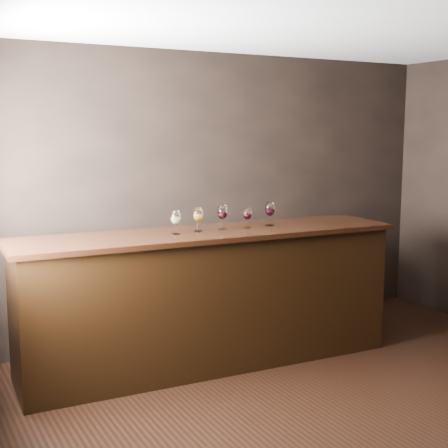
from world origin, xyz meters
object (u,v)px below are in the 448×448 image
bar_counter (209,301)px  glass_white (176,218)px  glass_red_a (222,212)px  glass_red_b (247,214)px  glass_red_c (270,210)px  glass_amber (198,215)px  back_bar_shelf (203,290)px

bar_counter → glass_white: size_ratio=16.37×
glass_red_a → glass_red_b: (0.23, -0.04, -0.03)m
bar_counter → glass_red_c: size_ratio=15.28×
glass_amber → glass_red_b: size_ratio=1.14×
back_bar_shelf → glass_white: bearing=-131.5°
glass_red_a → glass_white: bearing=-174.5°
glass_white → glass_red_c: glass_red_c is taller
glass_white → glass_red_a: bearing=5.5°
glass_amber → glass_red_a: size_ratio=0.93×
back_bar_shelf → glass_red_c: glass_red_c is taller
glass_white → glass_red_c: size_ratio=0.93×
bar_counter → glass_amber: bearing=160.5°
glass_white → glass_amber: (0.23, 0.04, 0.00)m
glass_amber → glass_red_c: (0.72, -0.01, 0.01)m
bar_counter → glass_red_a: (0.15, 0.04, 0.76)m
bar_counter → back_bar_shelf: size_ratio=1.21×
glass_white → glass_amber: 0.23m
glass_white → glass_red_b: (0.69, 0.00, -0.01)m
glass_red_c → glass_red_b: bearing=-173.4°
back_bar_shelf → glass_white: size_ratio=13.53×
back_bar_shelf → glass_amber: size_ratio=13.22×
glass_white → glass_red_c: 0.95m
glass_red_b → glass_red_c: size_ratio=0.84×
back_bar_shelf → glass_red_b: 1.05m
bar_counter → glass_white: 0.81m
glass_white → glass_amber: bearing=10.7°
glass_white → glass_amber: size_ratio=0.98×
glass_amber → glass_red_b: (0.47, -0.04, -0.02)m
bar_counter → glass_red_b: size_ratio=18.17×
bar_counter → glass_red_a: size_ratio=14.93×
back_bar_shelf → glass_white: 1.20m
bar_counter → glass_amber: glass_amber is taller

